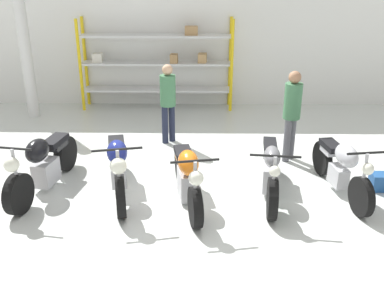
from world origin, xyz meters
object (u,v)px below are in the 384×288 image
at_px(motorcycle_orange, 187,175).
at_px(person_near_rack, 168,98).
at_px(shelving_rack, 158,61).
at_px(motorcycle_black, 43,164).
at_px(toolbox, 384,182).
at_px(motorcycle_grey, 270,170).
at_px(motorcycle_blue, 118,165).
at_px(person_browsing, 292,109).
at_px(motorcycle_silver, 341,167).

distance_m(motorcycle_orange, person_near_rack, 2.62).
bearing_deg(shelving_rack, motorcycle_black, -107.50).
xyz_separation_m(shelving_rack, toolbox, (4.12, -4.61, -1.09)).
height_order(motorcycle_orange, motorcycle_grey, motorcycle_orange).
bearing_deg(motorcycle_orange, toolbox, 86.99).
bearing_deg(person_near_rack, motorcycle_blue, 123.77).
xyz_separation_m(shelving_rack, motorcycle_blue, (-0.23, -4.79, -0.74)).
relative_size(shelving_rack, person_browsing, 2.27).
xyz_separation_m(motorcycle_black, toolbox, (5.60, 0.08, -0.32)).
xyz_separation_m(shelving_rack, person_near_rack, (0.42, -2.51, -0.26)).
distance_m(motorcycle_black, motorcycle_blue, 1.25).
xyz_separation_m(motorcycle_blue, person_browsing, (3.01, 1.39, 0.53)).
xyz_separation_m(motorcycle_blue, person_near_rack, (0.65, 2.28, 0.48)).
relative_size(motorcycle_orange, motorcycle_grey, 1.00).
distance_m(motorcycle_black, person_browsing, 4.48).
bearing_deg(motorcycle_orange, motorcycle_grey, 89.90).
xyz_separation_m(motorcycle_orange, person_browsing, (1.89, 1.63, 0.58)).
bearing_deg(toolbox, motorcycle_grey, -174.64).
distance_m(motorcycle_black, motorcycle_silver, 4.82).
bearing_deg(motorcycle_silver, motorcycle_blue, -97.13).
bearing_deg(motorcycle_blue, person_browsing, 102.83).
bearing_deg(shelving_rack, toolbox, -48.17).
bearing_deg(motorcycle_black, motorcycle_grey, 97.96).
distance_m(motorcycle_black, motorcycle_orange, 2.38).
height_order(motorcycle_grey, person_near_rack, person_near_rack).
xyz_separation_m(motorcycle_blue, toolbox, (4.36, 0.18, -0.35)).
xyz_separation_m(motorcycle_silver, person_browsing, (-0.57, 1.33, 0.55)).
distance_m(motorcycle_orange, motorcycle_silver, 2.48).
bearing_deg(person_browsing, person_near_rack, 18.99).
height_order(person_browsing, person_near_rack, person_browsing).
relative_size(motorcycle_black, motorcycle_grey, 1.04).
distance_m(motorcycle_black, toolbox, 5.61).
xyz_separation_m(motorcycle_orange, toolbox, (3.24, 0.42, -0.30)).
bearing_deg(motorcycle_blue, motorcycle_grey, 78.06).
distance_m(person_browsing, toolbox, 2.01).
xyz_separation_m(person_near_rack, toolbox, (3.71, -2.10, -0.83)).
bearing_deg(motorcycle_blue, motorcycle_black, -106.57).
xyz_separation_m(motorcycle_black, motorcycle_orange, (2.36, -0.34, -0.02)).
distance_m(motorcycle_silver, person_browsing, 1.55).
relative_size(shelving_rack, motorcycle_grey, 1.88).
xyz_separation_m(shelving_rack, motorcycle_orange, (0.88, -5.03, -0.79)).
xyz_separation_m(motorcycle_black, motorcycle_silver, (4.82, -0.04, 0.01)).
distance_m(motorcycle_silver, person_near_rack, 3.71).
bearing_deg(motorcycle_orange, motorcycle_silver, 86.49).
bearing_deg(motorcycle_silver, person_browsing, -164.95).
bearing_deg(motorcycle_black, toolbox, 100.33).
xyz_separation_m(person_browsing, person_near_rack, (-2.35, 0.89, -0.05)).
xyz_separation_m(motorcycle_silver, toolbox, (0.78, 0.12, -0.33)).
bearing_deg(motorcycle_grey, person_near_rack, -135.77).
distance_m(motorcycle_grey, person_near_rack, 2.95).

